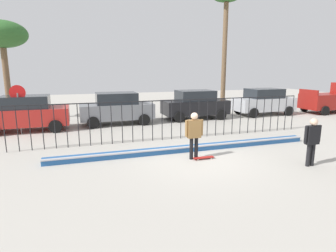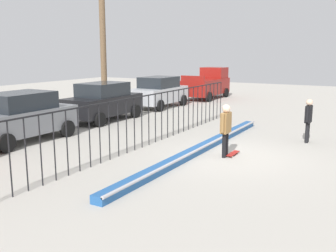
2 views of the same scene
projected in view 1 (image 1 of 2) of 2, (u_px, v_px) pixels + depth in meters
The scene contains 13 objects.
ground_plane at pixel (200, 160), 10.32m from camera, with size 60.00×60.00×0.00m, color #ADA89E.
bowl_coping_ledge at pixel (188, 148), 11.38m from camera, with size 11.00×0.40×0.27m.
perimeter_fence at pixel (172, 115), 13.14m from camera, with size 14.04×0.04×1.88m.
skateboarder at pixel (194, 131), 10.23m from camera, with size 0.70×0.26×1.74m.
skateboard at pixel (204, 158), 10.39m from camera, with size 0.80×0.20×0.07m.
camera_operator at pixel (312, 138), 9.48m from camera, with size 0.68×0.25×1.67m.
parked_car_red at pixel (26, 113), 14.94m from camera, with size 4.30×2.12×1.90m.
parked_car_gray at pixel (117, 108), 16.86m from camera, with size 4.30×2.12×1.90m.
parked_car_black at pixel (195, 104), 18.64m from camera, with size 4.30×2.12×1.90m.
parked_car_silver at pixel (264, 101), 20.27m from camera, with size 4.30×2.12×1.90m.
pickup_truck at pixel (334, 99), 21.42m from camera, with size 4.70×2.12×2.24m.
stop_sign at pixel (18, 103), 14.12m from camera, with size 0.76×0.07×2.50m.
palm_tree_short at pixel (2, 36), 16.97m from camera, with size 2.97×2.97×6.18m.
Camera 1 is at (-4.18, -9.01, 3.29)m, focal length 29.93 mm.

